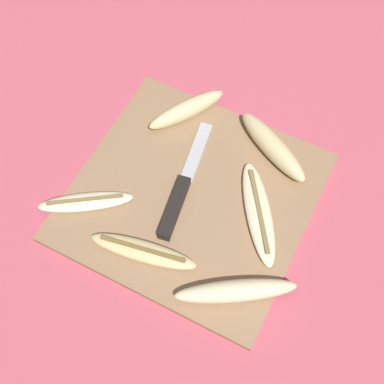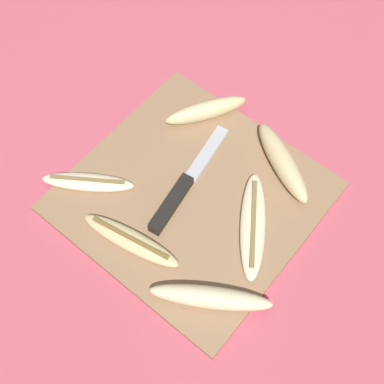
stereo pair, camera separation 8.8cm
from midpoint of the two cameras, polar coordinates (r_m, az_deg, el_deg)
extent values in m
plane|color=#C65160|center=(0.90, -2.79, -0.92)|extent=(4.00, 4.00, 0.00)
cube|color=#997551|center=(0.89, -2.80, -0.75)|extent=(0.38, 0.37, 0.01)
cube|color=black|center=(0.87, -4.76, -1.95)|extent=(0.04, 0.11, 0.02)
cube|color=#B7BABF|center=(0.93, -2.23, 4.07)|extent=(0.04, 0.12, 0.00)
ellipsoid|color=beige|center=(0.90, -14.04, -1.30)|extent=(0.15, 0.11, 0.02)
cube|color=olive|center=(0.89, -14.17, -1.03)|extent=(0.11, 0.07, 0.00)
ellipsoid|color=beige|center=(0.96, -3.22, 8.55)|extent=(0.11, 0.15, 0.04)
ellipsoid|color=beige|center=(0.81, 1.56, -10.81)|extent=(0.17, 0.13, 0.03)
ellipsoid|color=beige|center=(0.92, 5.92, 4.61)|extent=(0.16, 0.11, 0.04)
ellipsoid|color=#DBC684|center=(0.84, -8.21, -6.57)|extent=(0.18, 0.07, 0.02)
cube|color=brown|center=(0.83, -8.30, -6.31)|extent=(0.14, 0.03, 0.00)
ellipsoid|color=beige|center=(0.86, 4.25, -2.50)|extent=(0.14, 0.18, 0.02)
cube|color=olive|center=(0.86, 4.29, -2.22)|extent=(0.09, 0.13, 0.00)
camera|label=1|loc=(0.04, -92.88, -5.38)|focal=50.00mm
camera|label=2|loc=(0.04, 87.12, 5.38)|focal=50.00mm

